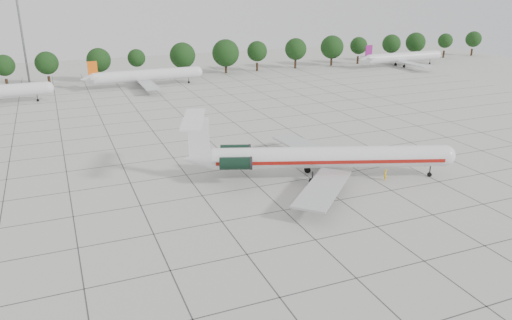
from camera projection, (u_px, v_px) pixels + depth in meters
The scene contains 8 objects.
ground at pixel (259, 187), 68.05m from camera, with size 260.00×260.00×0.00m, color beige.
apron_joints at pixel (223, 153), 81.08m from camera, with size 170.00×170.00×0.02m, color #383838.
main_airliner at pixel (314, 157), 69.78m from camera, with size 37.74×28.68×9.10m.
ground_crew at pixel (385, 175), 69.93m from camera, with size 0.61×0.40×1.68m, color yellow.
bg_airliner_c at pixel (146, 76), 130.78m from camera, with size 28.24×27.20×7.40m.
bg_airliner_e at pixel (403, 57), 161.60m from camera, with size 28.24×27.20×7.40m.
tree_line at pixel (99, 60), 135.69m from camera, with size 249.86×8.44×10.22m.
floodlight_mast at pixel (21, 29), 132.38m from camera, with size 1.60×1.60×25.45m.
Camera 1 is at (-24.26, -57.85, 26.61)m, focal length 35.00 mm.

